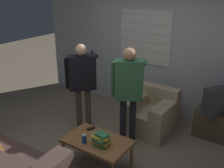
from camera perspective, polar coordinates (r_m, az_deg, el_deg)
name	(u,v)px	position (r m, az deg, el deg)	size (l,w,h in m)	color
ground_plane	(89,157)	(4.16, -5.03, -15.51)	(16.00, 16.00, 0.00)	#7F705B
wall_back	(151,48)	(5.21, 8.57, 7.68)	(5.20, 0.08, 2.55)	#ADB2B7
armchair_beige	(151,113)	(4.74, 8.49, -6.32)	(0.82, 0.82, 0.74)	tan
coffee_table	(97,143)	(3.77, -3.25, -12.61)	(0.92, 0.57, 0.43)	brown
tv_stand	(222,125)	(4.83, 22.76, -8.24)	(0.86, 0.44, 0.48)	#4C3D2D
person_left_standing	(82,77)	(4.43, -6.51, 1.46)	(0.51, 0.83, 1.56)	#4C4233
person_right_standing	(129,86)	(3.96, 3.65, -0.48)	(0.52, 0.81, 1.61)	black
book_stack	(101,139)	(3.60, -2.35, -11.97)	(0.26, 0.19, 0.17)	#33754C
soda_can	(84,139)	(3.67, -6.06, -11.76)	(0.07, 0.07, 0.13)	#194C9E
spare_remote	(91,129)	(3.99, -4.63, -9.65)	(0.09, 0.14, 0.02)	black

